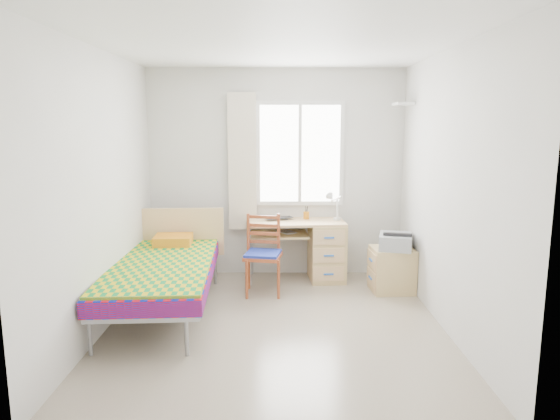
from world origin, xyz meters
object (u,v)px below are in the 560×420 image
Objects in this scene: bed at (165,269)px; printer at (395,241)px; desk at (321,248)px; cabinet at (392,270)px; chair at (264,249)px.

printer is (2.51, 0.59, 0.16)m from bed.
desk is at bearing 163.99° from printer.
cabinet is (2.48, 0.62, -0.19)m from bed.
chair reaches higher than printer.
bed is 1.16m from chair.
bed reaches higher than cabinet.
bed is at bearing -170.02° from cabinet.
bed reaches higher than printer.
chair is at bearing -148.71° from desk.
desk reaches higher than cabinet.
desk is 2.39× the size of cabinet.
cabinet is at bearing 11.28° from chair.
cabinet is at bearing -33.55° from desk.
desk is at bearing 44.84° from chair.
chair is (-0.69, -0.49, 0.11)m from desk.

